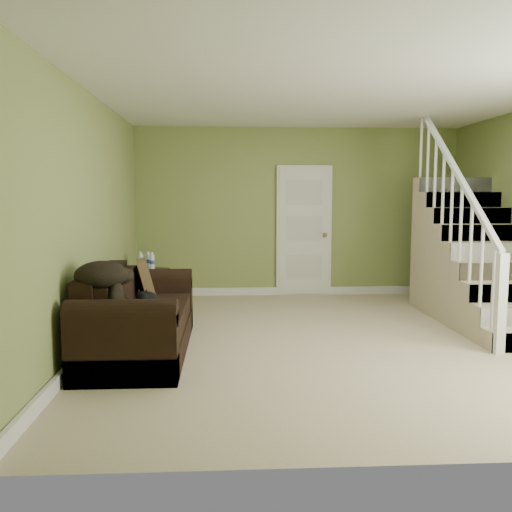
{
  "coord_description": "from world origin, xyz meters",
  "views": [
    {
      "loc": [
        -1.12,
        -5.66,
        1.54
      ],
      "look_at": [
        -0.79,
        0.21,
        0.89
      ],
      "focal_mm": 38.0,
      "sensor_mm": 36.0,
      "label": 1
    }
  ],
  "objects": [
    {
      "name": "wall_back",
      "position": [
        0.0,
        2.75,
        1.3
      ],
      "size": [
        5.0,
        0.04,
        2.6
      ],
      "primitive_type": "cube",
      "color": "#81914E",
      "rests_on": "floor"
    },
    {
      "name": "banana",
      "position": [
        -1.81,
        -0.57,
        0.47
      ],
      "size": [
        0.13,
        0.17,
        0.05
      ],
      "primitive_type": "ellipsoid",
      "rotation": [
        0.0,
        0.0,
        0.56
      ],
      "color": "gold",
      "rests_on": "sofa"
    },
    {
      "name": "ceiling",
      "position": [
        0.0,
        0.0,
        2.6
      ],
      "size": [
        5.0,
        5.5,
        0.01
      ],
      "primitive_type": "cube",
      "color": "white",
      "rests_on": "wall_back"
    },
    {
      "name": "door",
      "position": [
        0.1,
        2.71,
        1.01
      ],
      "size": [
        0.86,
        0.12,
        2.02
      ],
      "color": "white",
      "rests_on": "floor"
    },
    {
      "name": "sofa",
      "position": [
        -2.02,
        -0.35,
        0.32
      ],
      "size": [
        0.91,
        2.1,
        0.83
      ],
      "color": "black",
      "rests_on": "floor"
    },
    {
      "name": "throw_pillow",
      "position": [
        -2.01,
        0.37,
        0.63
      ],
      "size": [
        0.28,
        0.46,
        0.44
      ],
      "primitive_type": "cube",
      "rotation": [
        0.0,
        -0.24,
        0.18
      ],
      "color": "#4D2E1E",
      "rests_on": "sofa"
    },
    {
      "name": "throw_blanket",
      "position": [
        -2.21,
        -0.9,
        0.86
      ],
      "size": [
        0.6,
        0.69,
        0.24
      ],
      "primitive_type": "ellipsoid",
      "rotation": [
        0.0,
        0.0,
        0.32
      ],
      "color": "black",
      "rests_on": "sofa"
    },
    {
      "name": "wall_front",
      "position": [
        0.0,
        -2.75,
        1.3
      ],
      "size": [
        5.0,
        0.04,
        2.6
      ],
      "primitive_type": "cube",
      "color": "#81914E",
      "rests_on": "floor"
    },
    {
      "name": "staircase",
      "position": [
        1.99,
        0.97,
        0.64
      ],
      "size": [
        1.0,
        2.51,
        2.82
      ],
      "color": "tan",
      "rests_on": "floor"
    },
    {
      "name": "baseboard_back",
      "position": [
        0.0,
        2.72,
        0.06
      ],
      "size": [
        5.0,
        0.04,
        0.12
      ],
      "primitive_type": "cube",
      "color": "white",
      "rests_on": "floor"
    },
    {
      "name": "side_table",
      "position": [
        -2.18,
        1.63,
        0.3
      ],
      "size": [
        0.57,
        0.57,
        0.8
      ],
      "rotation": [
        0.0,
        0.0,
        -0.23
      ],
      "color": "black",
      "rests_on": "floor"
    },
    {
      "name": "baseboard_left",
      "position": [
        -2.47,
        0.0,
        0.06
      ],
      "size": [
        0.04,
        5.5,
        0.12
      ],
      "primitive_type": "cube",
      "color": "white",
      "rests_on": "floor"
    },
    {
      "name": "wall_left",
      "position": [
        -2.5,
        0.0,
        1.3
      ],
      "size": [
        0.04,
        5.5,
        2.6
      ],
      "primitive_type": "cube",
      "color": "#81914E",
      "rests_on": "floor"
    },
    {
      "name": "floor",
      "position": [
        0.0,
        0.0,
        0.0
      ],
      "size": [
        5.0,
        5.5,
        0.01
      ],
      "primitive_type": "cube",
      "color": "tan",
      "rests_on": "ground"
    },
    {
      "name": "cat",
      "position": [
        -1.87,
        -0.53,
        0.55
      ],
      "size": [
        0.24,
        0.52,
        0.25
      ],
      "rotation": [
        0.0,
        0.0,
        -0.11
      ],
      "color": "black",
      "rests_on": "sofa"
    }
  ]
}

